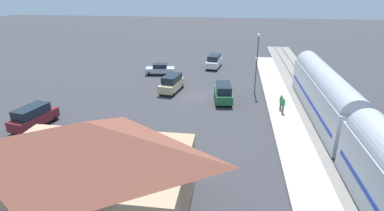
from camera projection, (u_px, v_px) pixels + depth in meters
The scene contains 12 objects.
ground_plane at pixel (199, 97), 39.44m from camera, with size 200.00×200.00×0.00m, color #38383D.
railway_track at pixel (312, 101), 37.61m from camera, with size 4.80×70.00×0.30m.
platform at pixel (278, 99), 38.10m from camera, with size 3.20×46.00×0.30m.
station_building at pixel (91, 167), 18.50m from camera, with size 12.60×8.41×6.23m.
pedestrian_on_platform at pixel (281, 101), 34.33m from camera, with size 0.36×0.36×1.71m.
pedestrian_waiting_far at pixel (283, 105), 33.32m from camera, with size 0.36×0.36×1.71m.
suv_maroon at pixel (33, 116), 30.68m from camera, with size 2.92×5.20×2.22m.
suv_tan at pixel (172, 83), 40.97m from camera, with size 2.75×5.16×2.22m.
suv_white at pixel (214, 61), 52.64m from camera, with size 2.58×5.11×2.22m.
suv_green at pixel (223, 92), 37.47m from camera, with size 2.53×5.10×2.22m.
sedan_silver at pixel (160, 69), 48.77m from camera, with size 4.73×2.80×1.74m.
light_pole_near_platform at pixel (257, 56), 39.01m from camera, with size 0.44×0.44×7.78m.
Camera 1 is at (-4.25, 36.83, 13.51)m, focal length 28.67 mm.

